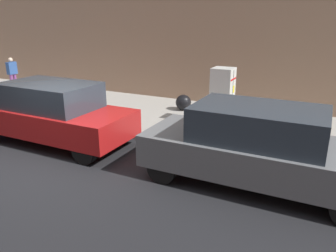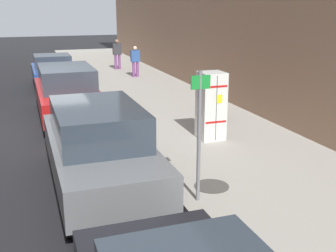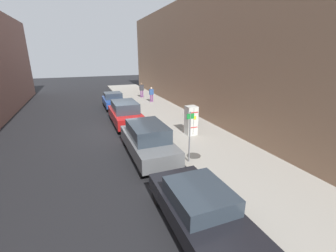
% 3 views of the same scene
% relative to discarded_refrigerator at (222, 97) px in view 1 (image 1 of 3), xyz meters
% --- Properties ---
extents(ground_plane, '(80.00, 80.00, 0.00)m').
position_rel_discarded_refrigerator_xyz_m(ground_plane, '(4.19, -3.00, -1.05)').
color(ground_plane, black).
extents(sidewalk_slab, '(4.64, 44.00, 0.14)m').
position_rel_discarded_refrigerator_xyz_m(sidewalk_slab, '(-0.19, -3.00, -0.98)').
color(sidewalk_slab, '#9E998E').
rests_on(sidewalk_slab, ground).
extents(discarded_refrigerator, '(0.65, 0.66, 1.82)m').
position_rel_discarded_refrigerator_xyz_m(discarded_refrigerator, '(0.00, 0.00, 0.00)').
color(discarded_refrigerator, silver).
rests_on(discarded_refrigerator, sidewalk_slab).
extents(manhole_cover, '(0.70, 0.70, 0.02)m').
position_rel_discarded_refrigerator_xyz_m(manhole_cover, '(1.30, 2.91, -0.90)').
color(manhole_cover, '#47443F').
rests_on(manhole_cover, sidewalk_slab).
extents(trash_bag, '(0.58, 0.58, 0.58)m').
position_rel_discarded_refrigerator_xyz_m(trash_bag, '(-1.01, -1.79, -0.62)').
color(trash_bag, black).
rests_on(trash_bag, sidewalk_slab).
extents(pedestrian_standing_near, '(0.44, 0.22, 1.53)m').
position_rel_discarded_refrigerator_xyz_m(pedestrian_standing_near, '(-0.71, -10.52, -0.04)').
color(pedestrian_standing_near, '#7A3D7F').
rests_on(pedestrian_standing_near, sidewalk_slab).
extents(parked_suv_red, '(1.88, 4.74, 1.73)m').
position_rel_discarded_refrigerator_xyz_m(parked_suv_red, '(3.36, -3.93, -0.16)').
color(parked_suv_red, red).
rests_on(parked_suv_red, ground).
extents(parked_suv_gray, '(1.88, 4.77, 1.73)m').
position_rel_discarded_refrigerator_xyz_m(parked_suv_gray, '(3.36, 1.82, -0.16)').
color(parked_suv_gray, slate).
rests_on(parked_suv_gray, ground).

